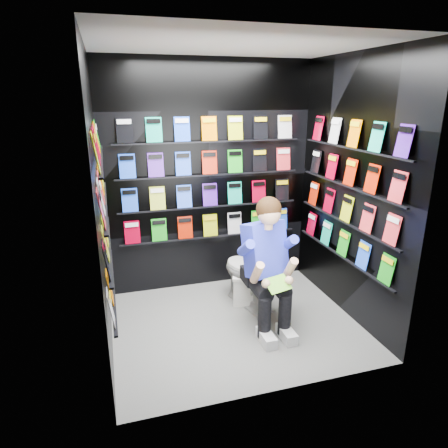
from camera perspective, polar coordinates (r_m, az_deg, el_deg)
name	(u,v)px	position (r m, az deg, el deg)	size (l,w,h in m)	color
floor	(235,324)	(4.16, 1.62, -14.11)	(2.40, 2.40, 0.00)	slate
ceiling	(238,44)	(3.55, 2.02, 24.29)	(2.40, 2.40, 0.00)	white
wall_back	(209,179)	(4.58, -2.14, 6.49)	(2.40, 0.04, 2.60)	black
wall_front	(282,234)	(2.75, 8.32, -1.47)	(2.40, 0.04, 2.60)	black
wall_left	(99,210)	(3.47, -17.39, 1.97)	(0.04, 2.00, 2.60)	black
wall_right	(351,191)	(4.17, 17.72, 4.51)	(0.04, 2.00, 2.60)	black
comics_back	(210,179)	(4.55, -2.05, 6.48)	(2.10, 0.06, 1.37)	#BA1E06
comics_left	(103,209)	(3.47, -16.91, 2.09)	(0.06, 1.70, 1.37)	#BA1E06
comics_right	(349,191)	(4.15, 17.38, 4.56)	(0.06, 1.70, 1.37)	#BA1E06
toilet	(250,273)	(4.38, 3.71, -6.96)	(0.42, 0.75, 0.73)	silver
longbox	(244,286)	(4.55, 2.92, -8.86)	(0.23, 0.42, 0.31)	silver
longbox_lid	(245,272)	(4.48, 2.96, -6.90)	(0.25, 0.44, 0.03)	silver
reader	(264,250)	(3.89, 5.75, -3.67)	(0.54, 0.78, 1.44)	#2E38D2
held_comic	(278,284)	(3.68, 7.72, -8.49)	(0.24, 0.01, 0.17)	#19B456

